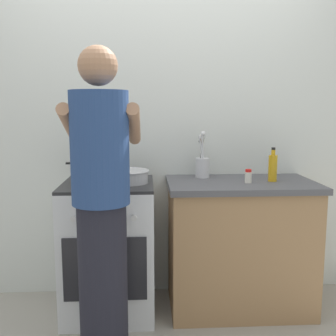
{
  "coord_description": "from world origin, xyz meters",
  "views": [
    {
      "loc": [
        -0.1,
        -2.49,
        1.39
      ],
      "look_at": [
        0.05,
        0.12,
        1.0
      ],
      "focal_mm": 42.79,
      "sensor_mm": 36.0,
      "label": 1
    }
  ],
  "objects": [
    {
      "name": "back_wall",
      "position": [
        0.2,
        0.5,
        1.25
      ],
      "size": [
        3.2,
        0.1,
        2.5
      ],
      "color": "silver",
      "rests_on": "ground"
    },
    {
      "name": "ground",
      "position": [
        0.0,
        0.0,
        0.0
      ],
      "size": [
        6.0,
        6.0,
        0.0
      ],
      "primitive_type": "plane",
      "color": "gray"
    },
    {
      "name": "countertop",
      "position": [
        0.55,
        0.15,
        0.45
      ],
      "size": [
        1.0,
        0.6,
        0.9
      ],
      "color": "#99724C",
      "rests_on": "ground"
    },
    {
      "name": "person",
      "position": [
        -0.33,
        -0.44,
        0.86
      ],
      "size": [
        0.41,
        0.5,
        1.7
      ],
      "color": "black",
      "rests_on": "ground"
    },
    {
      "name": "mixing_bowl",
      "position": [
        -0.21,
        0.13,
        0.95
      ],
      "size": [
        0.27,
        0.27,
        0.09
      ],
      "color": "#B7B7BC",
      "rests_on": "stove_range"
    },
    {
      "name": "oil_bottle",
      "position": [
        0.76,
        0.14,
        1.0
      ],
      "size": [
        0.06,
        0.06,
        0.23
      ],
      "color": "gold",
      "rests_on": "countertop"
    },
    {
      "name": "pot",
      "position": [
        -0.49,
        0.16,
        0.97
      ],
      "size": [
        0.27,
        0.2,
        0.14
      ],
      "color": "#38383D",
      "rests_on": "stove_range"
    },
    {
      "name": "utensil_crock",
      "position": [
        0.31,
        0.32,
        1.0
      ],
      "size": [
        0.1,
        0.1,
        0.33
      ],
      "color": "silver",
      "rests_on": "countertop"
    },
    {
      "name": "spice_bottle",
      "position": [
        0.58,
        0.09,
        0.94
      ],
      "size": [
        0.04,
        0.04,
        0.09
      ],
      "color": "silver",
      "rests_on": "countertop"
    },
    {
      "name": "stove_range",
      "position": [
        -0.35,
        0.15,
        0.45
      ],
      "size": [
        0.6,
        0.62,
        0.9
      ],
      "color": "silver",
      "rests_on": "ground"
    }
  ]
}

